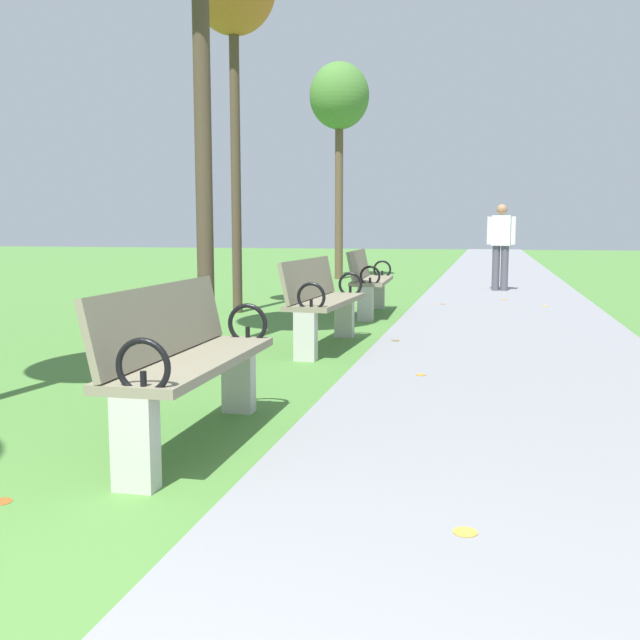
{
  "coord_description": "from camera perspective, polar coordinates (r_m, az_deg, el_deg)",
  "views": [
    {
      "loc": [
        1.13,
        -0.65,
        1.22
      ],
      "look_at": [
        -0.05,
        4.47,
        0.55
      ],
      "focal_mm": 41.17,
      "sensor_mm": 36.0,
      "label": 1
    }
  ],
  "objects": [
    {
      "name": "scattered_leaves",
      "position": [
        6.36,
        1.22,
        -3.68
      ],
      "size": [
        4.14,
        13.21,
        0.02
      ],
      "color": "#BC842D",
      "rests_on": "ground"
    },
    {
      "name": "tree_5",
      "position": [
        17.52,
        1.51,
        16.69
      ],
      "size": [
        1.37,
        1.37,
        4.95
      ],
      "color": "brown",
      "rests_on": "ground"
    },
    {
      "name": "park_bench_3",
      "position": [
        7.38,
        0.14,
        1.55
      ],
      "size": [
        0.55,
        1.62,
        0.9
      ],
      "color": "gray",
      "rests_on": "ground"
    },
    {
      "name": "park_bench_2",
      "position": [
        4.16,
        -10.36,
        -3.02
      ],
      "size": [
        0.49,
        1.6,
        0.9
      ],
      "color": "gray",
      "rests_on": "ground"
    },
    {
      "name": "paved_walkway",
      "position": [
        18.69,
        13.75,
        3.34
      ],
      "size": [
        2.75,
        44.0,
        0.02
      ],
      "primitive_type": "cube",
      "color": "gray",
      "rests_on": "ground"
    },
    {
      "name": "pedestrian_walking",
      "position": [
        14.26,
        13.88,
        5.88
      ],
      "size": [
        0.53,
        0.25,
        1.62
      ],
      "color": "#4C4C56",
      "rests_on": "paved_walkway"
    },
    {
      "name": "park_bench_4",
      "position": [
        10.24,
        3.79,
        3.13
      ],
      "size": [
        0.54,
        1.62,
        0.9
      ],
      "color": "gray",
      "rests_on": "ground"
    }
  ]
}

